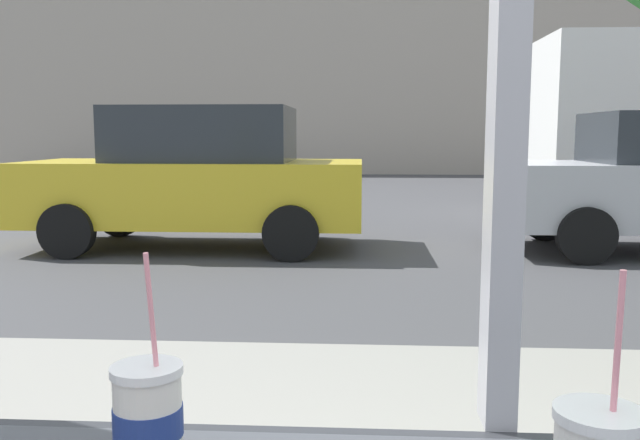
{
  "coord_description": "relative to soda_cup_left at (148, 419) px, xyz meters",
  "views": [
    {
      "loc": [
        -0.22,
        -0.99,
        1.43
      ],
      "look_at": [
        -0.42,
        2.18,
        1.02
      ],
      "focal_mm": 37.9,
      "sensor_mm": 36.0,
      "label": 1
    }
  ],
  "objects": [
    {
      "name": "building_facade_far",
      "position": [
        0.51,
        23.88,
        2.17
      ],
      "size": [
        28.0,
        1.2,
        6.44
      ],
      "primitive_type": "cube",
      "color": "#A89E8E",
      "rests_on": "ground"
    },
    {
      "name": "soda_cup_left",
      "position": [
        0.0,
        0.0,
        0.0
      ],
      "size": [
        0.1,
        0.1,
        0.32
      ],
      "color": "silver",
      "rests_on": "window_counter"
    },
    {
      "name": "parked_car_yellow",
      "position": [
        -1.77,
        7.5,
        -0.16
      ],
      "size": [
        4.18,
        1.91,
        1.76
      ],
      "color": "gold",
      "rests_on": "ground"
    },
    {
      "name": "ground_plane",
      "position": [
        0.51,
        8.13,
        -1.04
      ],
      "size": [
        60.0,
        60.0,
        0.0
      ],
      "primitive_type": "plane",
      "color": "#424244"
    }
  ]
}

